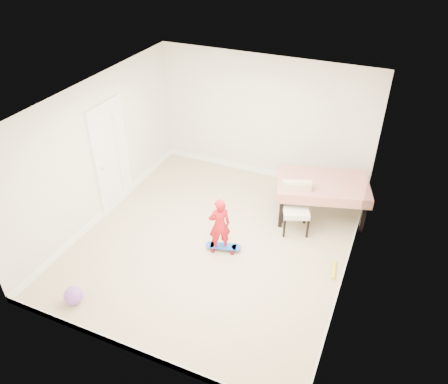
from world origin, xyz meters
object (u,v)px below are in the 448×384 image
at_px(dining_chair, 296,209).
at_px(skateboard, 223,248).
at_px(dining_table, 321,199).
at_px(child, 220,227).
at_px(balloon, 73,296).

relative_size(dining_chair, skateboard, 1.50).
height_order(dining_table, dining_chair, dining_chair).
distance_m(dining_table, child, 2.11).
xyz_separation_m(dining_chair, balloon, (-2.53, -2.97, -0.32)).
height_order(dining_chair, child, child).
distance_m(dining_table, dining_chair, 0.68).
bearing_deg(balloon, dining_chair, 49.61).
distance_m(dining_table, skateboard, 2.08).
height_order(dining_chair, skateboard, dining_chair).
height_order(dining_table, skateboard, dining_table).
bearing_deg(skateboard, balloon, -143.21).
relative_size(dining_chair, child, 0.91).
bearing_deg(dining_table, skateboard, -144.38).
xyz_separation_m(dining_chair, child, (-1.02, -1.04, 0.04)).
distance_m(skateboard, child, 0.46).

